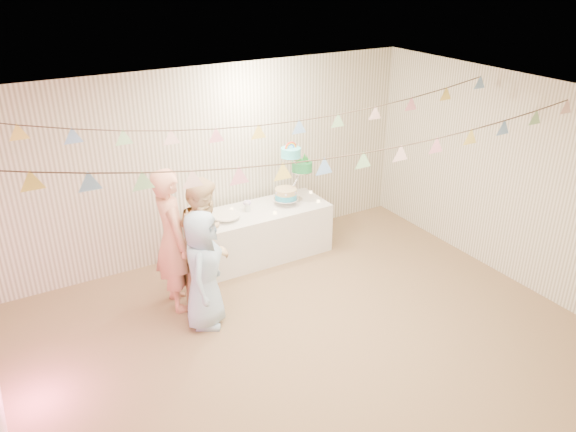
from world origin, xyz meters
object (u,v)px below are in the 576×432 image
cake_stand (294,170)px  person_child (203,270)px  table (261,233)px  person_adult_a (173,240)px  person_adult_b (206,242)px

cake_stand → person_child: size_ratio=0.58×
table → cake_stand: size_ratio=2.30×
person_adult_a → person_child: (0.15, -0.53, -0.17)m
table → person_adult_b: bearing=-147.0°
person_adult_a → person_adult_b: person_adult_a is taller
table → person_adult_a: 1.63m
table → person_adult_a: person_adult_a is taller
table → cake_stand: (0.55, 0.05, 0.81)m
cake_stand → person_adult_b: person_adult_b is taller
person_adult_a → person_child: 0.58m
person_child → table: bearing=-15.4°
person_adult_b → person_child: size_ratio=1.15×
person_adult_a → person_adult_b: bearing=-107.5°
table → person_child: bearing=-139.4°
person_adult_a → person_child: bearing=-162.0°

